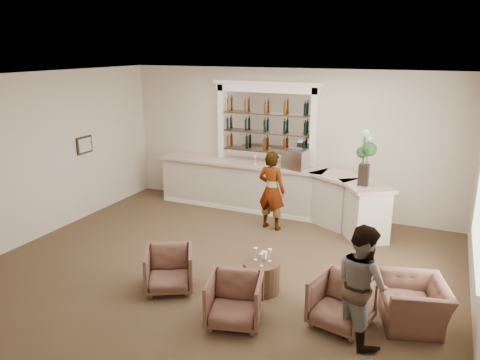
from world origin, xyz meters
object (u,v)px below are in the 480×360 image
object	(u,v)px
bar_counter	(272,190)
armchair_center	(235,300)
guest	(361,284)
armchair_far	(414,303)
armchair_left	(169,269)
espresso_machine	(295,159)
armchair_right	(341,302)
sommelier	(272,190)
flower_vase	(365,154)
cocktail_table	(262,277)

from	to	relation	value
bar_counter	armchair_center	size ratio (longest dim) A/B	7.47
guest	armchair_far	size ratio (longest dim) A/B	1.67
armchair_left	armchair_center	distance (m)	1.42
armchair_center	espresso_machine	xyz separation A→B (m)	(-0.55, 4.40, 1.01)
armchair_center	armchair_far	distance (m)	2.51
bar_counter	armchair_center	bearing A→B (deg)	-76.11
armchair_left	armchair_right	world-z (taller)	armchair_right
sommelier	armchair_center	world-z (taller)	sommelier
armchair_far	espresso_machine	distance (m)	4.55
guest	armchair_left	bearing A→B (deg)	41.73
armchair_center	armchair_left	bearing A→B (deg)	147.14
armchair_left	espresso_machine	world-z (taller)	espresso_machine
guest	armchair_far	xyz separation A→B (m)	(0.64, 0.67, -0.49)
armchair_center	flower_vase	size ratio (longest dim) A/B	0.69
bar_counter	flower_vase	distance (m)	2.55
armchair_right	armchair_left	bearing A→B (deg)	-165.03
bar_counter	cocktail_table	size ratio (longest dim) A/B	9.69
guest	armchair_far	distance (m)	1.05
sommelier	armchair_right	distance (m)	3.75
bar_counter	guest	bearing A→B (deg)	-56.06
armchair_center	sommelier	bearing A→B (deg)	87.37
cocktail_table	sommelier	size ratio (longest dim) A/B	0.35
sommelier	armchair_left	xyz separation A→B (m)	(-0.56, -3.14, -0.50)
guest	armchair_right	bearing A→B (deg)	6.25
cocktail_table	armchair_left	distance (m)	1.48
guest	flower_vase	size ratio (longest dim) A/B	1.46
bar_counter	sommelier	bearing A→B (deg)	-70.40
flower_vase	cocktail_table	bearing A→B (deg)	-110.49
armchair_right	armchair_center	bearing A→B (deg)	-145.74
bar_counter	armchair_center	xyz separation A→B (m)	(1.09, -4.42, -0.23)
cocktail_table	armchair_center	world-z (taller)	armchair_center
cocktail_table	bar_counter	bearing A→B (deg)	107.91
armchair_far	cocktail_table	bearing A→B (deg)	-106.14
espresso_machine	flower_vase	size ratio (longest dim) A/B	0.45
armchair_center	bar_counter	bearing A→B (deg)	88.78
armchair_right	espresso_machine	distance (m)	4.42
sommelier	espresso_machine	distance (m)	1.01
bar_counter	armchair_far	world-z (taller)	bar_counter
guest	armchair_right	distance (m)	0.57
cocktail_table	armchair_right	distance (m)	1.43
bar_counter	guest	size ratio (longest dim) A/B	3.54
armchair_center	espresso_machine	world-z (taller)	espresso_machine
bar_counter	armchair_left	bearing A→B (deg)	-93.66
armchair_right	flower_vase	world-z (taller)	flower_vase
cocktail_table	espresso_machine	bearing A→B (deg)	99.40
sommelier	espresso_machine	bearing A→B (deg)	-97.85
bar_counter	espresso_machine	xyz separation A→B (m)	(0.55, -0.02, 0.79)
cocktail_table	guest	world-z (taller)	guest
cocktail_table	armchair_far	bearing A→B (deg)	0.73
armchair_right	guest	bearing A→B (deg)	-24.79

